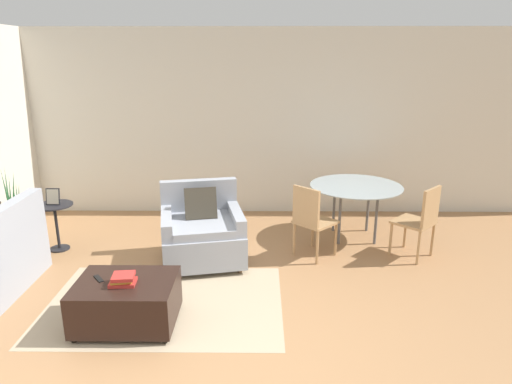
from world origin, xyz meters
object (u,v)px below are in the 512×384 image
picture_frame (53,197)px  ottoman (127,301)px  dining_chair_near_right (421,217)px  armchair (202,232)px  book_stack (123,280)px  side_table (56,218)px  potted_plant (18,231)px  tv_remote_primary (99,279)px  dining_chair_near_left (311,217)px  dining_table (356,191)px

picture_frame → ottoman: bearing=-51.1°
ottoman → dining_chair_near_right: bearing=25.0°
armchair → book_stack: armchair is taller
side_table → armchair: bearing=-9.3°
potted_plant → dining_chair_near_right: size_ratio=1.20×
potted_plant → dining_chair_near_right: potted_plant is taller
book_stack → tv_remote_primary: 0.27m
book_stack → side_table: 2.17m
armchair → dining_chair_near_left: armchair is taller
picture_frame → book_stack: bearing=-51.9°
dining_table → dining_chair_near_left: bearing=-135.0°
armchair → book_stack: bearing=-110.3°
ottoman → dining_table: dining_table is taller
armchair → dining_table: armchair is taller
side_table → dining_chair_near_right: dining_chair_near_right is taller
dining_table → dining_chair_near_right: bearing=-45.0°
tv_remote_primary → dining_chair_near_left: dining_chair_near_left is taller
ottoman → dining_chair_near_left: dining_chair_near_left is taller
potted_plant → dining_chair_near_right: bearing=-1.8°
side_table → dining_chair_near_left: (3.15, -0.21, 0.10)m
ottoman → side_table: 2.14m
potted_plant → picture_frame: (0.47, 0.05, 0.43)m
book_stack → dining_chair_near_right: (3.11, 1.50, 0.05)m
side_table → dining_chair_near_right: (4.45, -0.21, 0.10)m
book_stack → tv_remote_primary: (-0.25, 0.10, -0.04)m
ottoman → dining_chair_near_right: (3.11, 1.45, 0.28)m
potted_plant → dining_chair_near_left: 3.63m
ottoman → book_stack: book_stack is taller
side_table → tv_remote_primary: bearing=-56.0°
side_table → dining_table: (3.80, 0.44, 0.23)m
potted_plant → picture_frame: bearing=6.3°
potted_plant → dining_table: (4.27, 0.50, 0.39)m
tv_remote_primary → potted_plant: (-1.55, 1.56, -0.17)m
picture_frame → dining_chair_near_right: 4.46m
armchair → dining_table: bearing=21.1°
armchair → book_stack: 1.50m
book_stack → dining_table: 3.27m
tv_remote_primary → dining_chair_near_left: bearing=34.3°
dining_chair_near_left → book_stack: bearing=-140.3°
tv_remote_primary → picture_frame: 1.96m
book_stack → tv_remote_primary: book_stack is taller
side_table → dining_chair_near_right: 4.46m
picture_frame → dining_table: bearing=6.7°
dining_table → dining_chair_near_left: dining_chair_near_left is taller
tv_remote_primary → dining_chair_near_right: 3.65m
dining_chair_near_left → armchair: bearing=-175.7°
tv_remote_primary → dining_table: (2.71, 2.06, 0.22)m
ottoman → tv_remote_primary: tv_remote_primary is taller
armchair → dining_chair_near_right: bearing=2.1°
tv_remote_primary → side_table: (-1.09, 1.61, -0.01)m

